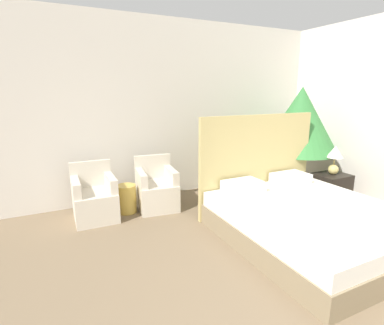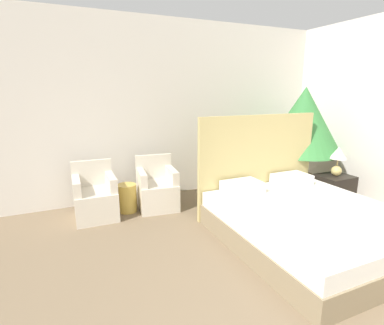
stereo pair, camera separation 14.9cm
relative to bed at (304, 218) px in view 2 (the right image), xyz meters
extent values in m
cube|color=silver|center=(-0.86, 2.29, 1.18)|extent=(10.00, 0.06, 2.90)
cube|color=#8C7A5B|center=(0.00, -0.11, -0.14)|extent=(1.88, 2.09, 0.26)
cube|color=white|center=(0.00, -0.11, 0.08)|extent=(1.84, 2.05, 0.18)
cube|color=tan|center=(0.00, 0.96, 0.45)|extent=(1.92, 0.06, 1.44)
cube|color=white|center=(-0.42, 0.71, 0.24)|extent=(0.51, 0.36, 0.14)
cube|color=white|center=(0.42, 0.71, 0.24)|extent=(0.51, 0.36, 0.14)
cube|color=beige|center=(-2.22, 1.69, -0.07)|extent=(0.58, 0.62, 0.40)
cube|color=beige|center=(-2.22, 1.97, 0.32)|extent=(0.57, 0.07, 0.38)
cube|color=beige|center=(-2.46, 1.70, 0.23)|extent=(0.11, 0.55, 0.20)
cube|color=beige|center=(-1.99, 1.69, 0.23)|extent=(0.11, 0.55, 0.20)
cube|color=beige|center=(-1.31, 1.69, -0.07)|extent=(0.63, 0.67, 0.40)
cube|color=beige|center=(-1.28, 1.97, 0.32)|extent=(0.57, 0.13, 0.38)
cube|color=beige|center=(-1.54, 1.72, 0.23)|extent=(0.16, 0.56, 0.20)
cube|color=beige|center=(-1.08, 1.67, 0.23)|extent=(0.16, 0.56, 0.20)
cylinder|color=brown|center=(1.20, 1.37, -0.11)|extent=(0.50, 0.50, 0.33)
cylinder|color=brown|center=(1.20, 1.37, 0.25)|extent=(0.06, 0.06, 0.39)
cone|color=#387F3D|center=(1.20, 1.37, 1.01)|extent=(1.31, 1.31, 1.12)
cube|color=black|center=(1.29, 0.70, -0.03)|extent=(0.51, 0.44, 0.47)
sphere|color=tan|center=(1.30, 0.69, 0.28)|extent=(0.16, 0.16, 0.16)
cylinder|color=tan|center=(1.30, 0.69, 0.42)|extent=(0.02, 0.02, 0.12)
cone|color=silver|center=(1.30, 0.69, 0.57)|extent=(0.26, 0.26, 0.19)
cylinder|color=gold|center=(-1.77, 1.74, -0.06)|extent=(0.28, 0.28, 0.42)
camera|label=1|loc=(-2.74, -2.44, 1.51)|focal=28.00mm
camera|label=2|loc=(-2.60, -2.50, 1.51)|focal=28.00mm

